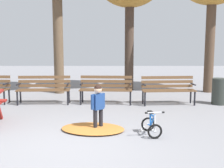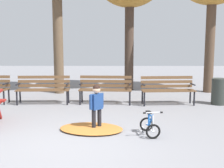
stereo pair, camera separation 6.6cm
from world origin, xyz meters
name	(u,v)px [view 1 (the left image)]	position (x,y,z in m)	size (l,w,h in m)	color
ground	(62,148)	(0.00, 0.00, 0.00)	(36.00, 36.00, 0.00)	gray
park_bench_left	(43,87)	(-1.21, 3.84, 0.51)	(1.62, 0.52, 0.85)	brown
park_bench_right	(105,87)	(0.70, 3.85, 0.51)	(1.62, 0.54, 0.85)	brown
park_bench_far_right	(167,88)	(2.59, 3.75, 0.51)	(1.63, 0.56, 0.85)	brown
child_standing	(97,104)	(0.58, 1.10, 0.58)	(0.30, 0.29, 0.99)	black
kids_bicycle	(150,125)	(1.69, 0.75, 0.20)	(0.43, 0.60, 0.54)	black
leaf_pile	(92,128)	(0.47, 1.07, 0.04)	(1.38, 0.97, 0.07)	#B26B2D
trash_bin	(218,91)	(4.15, 3.74, 0.40)	(0.44, 0.44, 0.80)	#2D332D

